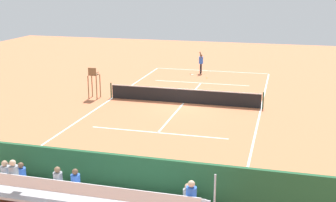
# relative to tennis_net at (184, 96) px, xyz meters

# --- Properties ---
(ground_plane) EXTENTS (60.00, 60.00, 0.00)m
(ground_plane) POSITION_rel_tennis_net_xyz_m (0.00, 0.00, -0.50)
(ground_plane) COLOR #CC7047
(court_line_markings) EXTENTS (10.10, 22.20, 0.01)m
(court_line_markings) POSITION_rel_tennis_net_xyz_m (0.00, -0.04, -0.50)
(court_line_markings) COLOR white
(court_line_markings) RESTS_ON ground
(tennis_net) EXTENTS (10.30, 0.10, 1.07)m
(tennis_net) POSITION_rel_tennis_net_xyz_m (0.00, 0.00, 0.00)
(tennis_net) COLOR black
(tennis_net) RESTS_ON ground
(backdrop_wall) EXTENTS (18.00, 0.16, 2.00)m
(backdrop_wall) POSITION_rel_tennis_net_xyz_m (0.00, 14.00, 0.50)
(backdrop_wall) COLOR #235633
(backdrop_wall) RESTS_ON ground
(bleacher_stand) EXTENTS (9.06, 2.40, 2.48)m
(bleacher_stand) POSITION_rel_tennis_net_xyz_m (0.04, 15.36, 0.45)
(bleacher_stand) COLOR #B2B2B7
(bleacher_stand) RESTS_ON ground
(umpire_chair) EXTENTS (0.67, 0.67, 2.14)m
(umpire_chair) POSITION_rel_tennis_net_xyz_m (6.20, 0.34, 0.81)
(umpire_chair) COLOR brown
(umpire_chair) RESTS_ON ground
(courtside_bench) EXTENTS (1.80, 0.40, 0.93)m
(courtside_bench) POSITION_rel_tennis_net_xyz_m (-1.56, 13.27, 0.06)
(courtside_bench) COLOR #234C2D
(courtside_bench) RESTS_ON ground
(equipment_bag) EXTENTS (0.90, 0.36, 0.36)m
(equipment_bag) POSITION_rel_tennis_net_xyz_m (-0.07, 13.40, -0.32)
(equipment_bag) COLOR #B22D2D
(equipment_bag) RESTS_ON ground
(tennis_player) EXTENTS (0.38, 0.54, 1.93)m
(tennis_player) POSITION_rel_tennis_net_xyz_m (0.72, -9.71, 0.51)
(tennis_player) COLOR black
(tennis_player) RESTS_ON ground
(tennis_racket) EXTENTS (0.49, 0.54, 0.03)m
(tennis_racket) POSITION_rel_tennis_net_xyz_m (1.33, -8.94, -0.49)
(tennis_racket) COLOR black
(tennis_racket) RESTS_ON ground
(tennis_ball_near) EXTENTS (0.07, 0.07, 0.07)m
(tennis_ball_near) POSITION_rel_tennis_net_xyz_m (-0.12, -7.90, -0.47)
(tennis_ball_near) COLOR #CCDB33
(tennis_ball_near) RESTS_ON ground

